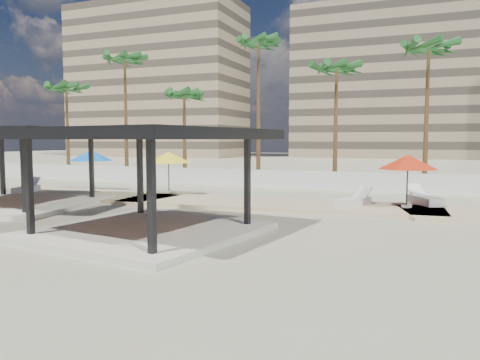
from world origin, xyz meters
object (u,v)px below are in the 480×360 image
object	(u,v)px
pavilion_west	(11,160)
pavilion_central	(144,172)
lounger_c	(424,200)
lounger_b	(354,201)
lounger_a	(27,189)
umbrella_c	(408,162)

from	to	relation	value
pavilion_west	pavilion_central	bearing A→B (deg)	-28.85
lounger_c	lounger_b	bearing A→B (deg)	90.07
lounger_b	lounger_c	bearing A→B (deg)	-34.81
pavilion_west	lounger_a	size ratio (longest dim) A/B	3.63
lounger_a	lounger_b	world-z (taller)	lounger_a
umbrella_c	lounger_b	world-z (taller)	umbrella_c
umbrella_c	pavilion_central	bearing A→B (deg)	-132.48
pavilion_central	pavilion_west	distance (m)	10.55
umbrella_c	lounger_a	size ratio (longest dim) A/B	1.48
pavilion_central	lounger_a	bearing A→B (deg)	159.85
pavilion_west	lounger_c	distance (m)	20.43
pavilion_west	lounger_a	distance (m)	5.20
umbrella_c	lounger_b	distance (m)	3.06
lounger_a	lounger_b	distance (m)	19.00
lounger_b	lounger_c	xyz separation A→B (m)	(3.12, 1.75, 0.02)
lounger_a	pavilion_west	bearing A→B (deg)	-162.00
pavilion_west	umbrella_c	world-z (taller)	pavilion_west
pavilion_central	umbrella_c	distance (m)	12.32
pavilion_west	lounger_a	bearing A→B (deg)	118.94
pavilion_central	lounger_a	size ratio (longest dim) A/B	3.41
pavilion_central	lounger_c	world-z (taller)	pavilion_central
pavilion_central	pavilion_west	xyz separation A→B (m)	(-9.97, 3.45, 0.11)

